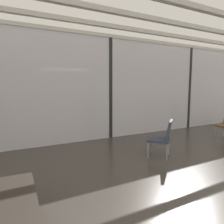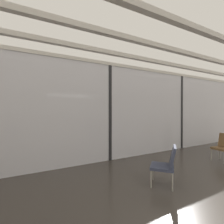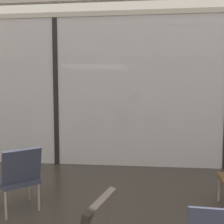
{
  "view_description": "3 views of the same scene",
  "coord_description": "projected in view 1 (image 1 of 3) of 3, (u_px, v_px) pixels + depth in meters",
  "views": [
    {
      "loc": [
        -3.03,
        -0.55,
        1.63
      ],
      "look_at": [
        1.0,
        6.93,
        0.57
      ],
      "focal_mm": 33.15,
      "sensor_mm": 36.0,
      "label": 1
    },
    {
      "loc": [
        -2.55,
        0.46,
        1.63
      ],
      "look_at": [
        0.89,
        6.62,
        1.56
      ],
      "focal_mm": 26.36,
      "sensor_mm": 36.0,
      "label": 2
    },
    {
      "loc": [
        1.76,
        -0.21,
        1.63
      ],
      "look_at": [
        0.93,
        7.74,
        0.9
      ],
      "focal_mm": 41.73,
      "sensor_mm": 36.0,
      "label": 3
    }
  ],
  "objects": [
    {
      "name": "glass_curtain_wall",
      "position": [
        110.0,
        89.0,
        6.46
      ],
      "size": [
        14.0,
        0.08,
        3.09
      ],
      "primitive_type": "cube",
      "color": "silver",
      "rests_on": "ground"
    },
    {
      "name": "window_mullion_1",
      "position": [
        110.0,
        89.0,
        6.46
      ],
      "size": [
        0.1,
        0.12,
        3.09
      ],
      "primitive_type": "cube",
      "color": "black",
      "rests_on": "ground"
    },
    {
      "name": "window_mullion_2",
      "position": [
        189.0,
        88.0,
        8.11
      ],
      "size": [
        0.1,
        0.12,
        3.09
      ],
      "primitive_type": "cube",
      "color": "black",
      "rests_on": "ground"
    },
    {
      "name": "parked_airplane",
      "position": [
        71.0,
        80.0,
        11.68
      ],
      "size": [
        11.96,
        3.98,
        3.98
      ],
      "color": "silver",
      "rests_on": "ground"
    },
    {
      "name": "lounge_chair_5",
      "position": [
        163.0,
        136.0,
        4.74
      ],
      "size": [
        0.71,
        0.71,
        0.87
      ],
      "rotation": [
        0.0,
        0.0,
        3.86
      ],
      "color": "#33384C",
      "rests_on": "ground"
    },
    {
      "name": "waiting_bench",
      "position": [
        17.0,
        214.0,
        2.06
      ],
      "size": [
        0.47,
        1.7,
        0.47
      ],
      "rotation": [
        0.0,
        0.0,
        1.52
      ],
      "color": "#28231E",
      "rests_on": "ground"
    }
  ]
}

